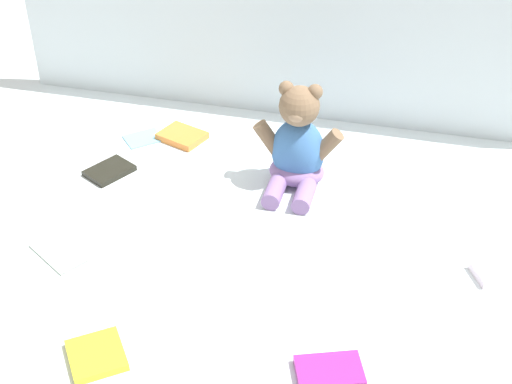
% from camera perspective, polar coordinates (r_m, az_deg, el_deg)
% --- Properties ---
extents(ground_plane, '(3.20, 3.20, 0.00)m').
position_cam_1_polar(ground_plane, '(1.68, 0.13, -0.76)').
color(ground_plane, silver).
extents(backdrop_drape, '(1.60, 0.03, 0.55)m').
position_cam_1_polar(backdrop_drape, '(1.93, 3.47, 13.50)').
color(backdrop_drape, silver).
rests_on(backdrop_drape, ground_plane).
extents(teddy_bear, '(0.22, 0.19, 0.26)m').
position_cam_1_polar(teddy_bear, '(1.70, 3.33, 3.52)').
color(teddy_bear, '#3F72B2').
rests_on(teddy_bear, ground_plane).
extents(book_case_0, '(0.14, 0.11, 0.02)m').
position_cam_1_polar(book_case_0, '(1.30, 5.90, -14.15)').
color(book_case_0, '#97288A').
rests_on(book_case_0, ground_plane).
extents(book_case_1, '(0.15, 0.13, 0.01)m').
position_cam_1_polar(book_case_1, '(1.59, -15.60, -4.70)').
color(book_case_1, '#91A196').
rests_on(book_case_1, ground_plane).
extents(book_case_2, '(0.14, 0.14, 0.01)m').
position_cam_1_polar(book_case_2, '(1.35, -12.67, -12.66)').
color(book_case_2, yellow).
rests_on(book_case_2, ground_plane).
extents(book_case_3, '(0.15, 0.12, 0.02)m').
position_cam_1_polar(book_case_3, '(1.57, 19.41, -5.98)').
color(book_case_3, white).
rests_on(book_case_3, ground_plane).
extents(book_case_4, '(0.14, 0.12, 0.02)m').
position_cam_1_polar(book_case_4, '(1.93, -5.95, 4.48)').
color(book_case_4, orange).
rests_on(book_case_4, ground_plane).
extents(book_case_5, '(0.12, 0.14, 0.01)m').
position_cam_1_polar(book_case_5, '(1.82, -11.68, 1.68)').
color(book_case_5, black).
rests_on(book_case_5, ground_plane).
extents(book_case_6, '(0.12, 0.12, 0.01)m').
position_cam_1_polar(book_case_6, '(1.95, -9.03, 4.32)').
color(book_case_6, '#79BDDC').
rests_on(book_case_6, ground_plane).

